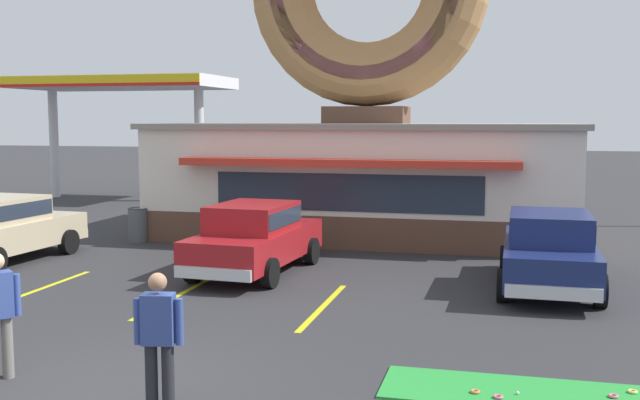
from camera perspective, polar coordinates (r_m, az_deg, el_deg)
The scene contains 17 objects.
ground_plane at distance 10.25m, azimuth -16.38°, elevation -13.91°, with size 160.00×160.00×0.00m, color #2D2D30.
donut_shop_building at distance 22.60m, azimuth 3.57°, elevation 6.81°, with size 12.30×6.75×10.96m.
putting_mat at distance 10.15m, azimuth 16.09°, elevation -14.02°, with size 3.88×1.21×0.03m, color green.
mini_donut_near_left at distance 10.29m, azimuth 21.44°, elevation -13.73°, with size 0.13×0.13×0.04m, color #D8667F.
mini_donut_near_right at distance 9.96m, azimuth 11.75°, elevation -14.10°, with size 0.13×0.13×0.04m, color #D17F47.
mini_donut_mid_left at distance 9.85m, azimuth 13.42°, elevation -14.38°, with size 0.13×0.13×0.04m, color #D8667F.
mini_donut_mid_centre at distance 10.54m, azimuth 22.71°, elevation -13.31°, with size 0.13×0.13×0.04m, color #E5C666.
golf_ball at distance 10.03m, azimuth 14.83°, elevation -14.01°, with size 0.04×0.04×0.04m, color white.
car_red at distance 16.98m, azimuth -4.99°, elevation -2.69°, with size 2.20×4.66×1.60m.
car_champagne at distance 19.83m, azimuth -23.11°, elevation -1.89°, with size 2.17×4.65×1.60m.
car_navy at distance 16.00m, azimuth 17.06°, elevation -3.48°, with size 2.03×4.58×1.60m.
pedestrian_blue_sweater_man at distance 9.20m, azimuth -12.18°, elevation -10.02°, with size 0.59×0.31×1.68m.
trash_bin at distance 21.96m, azimuth -13.68°, elevation -1.82°, with size 0.57×0.57×0.97m.
gas_station_canopy at distance 33.83m, azimuth -14.77°, elevation 8.29°, with size 9.00×4.46×5.30m.
parking_stripe_left at distance 16.55m, azimuth -20.51°, elevation -6.36°, with size 0.12×3.60×0.01m, color yellow.
parking_stripe_mid_left at distance 15.08m, azimuth -10.99°, elevation -7.28°, with size 0.12×3.60×0.01m, color yellow.
parking_stripe_centre at distance 14.10m, azimuth 0.25°, elevation -8.10°, with size 0.12×3.60×0.01m, color yellow.
Camera 1 is at (4.95, -8.28, 3.47)m, focal length 42.00 mm.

